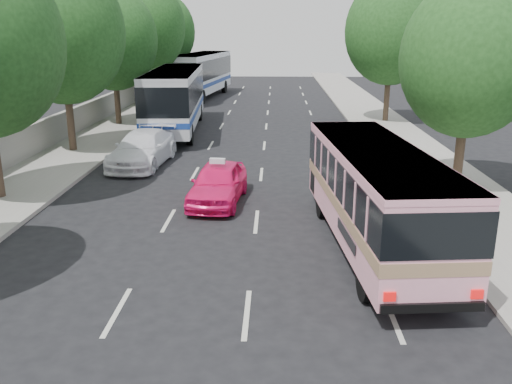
{
  "coord_description": "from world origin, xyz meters",
  "views": [
    {
      "loc": [
        1.59,
        -12.67,
        6.06
      ],
      "look_at": [
        1.06,
        2.06,
        1.6
      ],
      "focal_mm": 38.0,
      "sensor_mm": 36.0,
      "label": 1
    }
  ],
  "objects_px": {
    "white_pickup": "(143,149)",
    "tour_coach_front": "(175,95)",
    "pink_taxi": "(218,183)",
    "pink_bus": "(376,188)",
    "tour_coach_rear": "(201,71)"
  },
  "relations": [
    {
      "from": "white_pickup",
      "to": "tour_coach_front",
      "type": "distance_m",
      "value": 8.89
    },
    {
      "from": "pink_taxi",
      "to": "tour_coach_front",
      "type": "distance_m",
      "value": 14.87
    },
    {
      "from": "pink_bus",
      "to": "white_pickup",
      "type": "xyz_separation_m",
      "value": [
        -8.91,
        9.57,
        -1.04
      ]
    },
    {
      "from": "tour_coach_front",
      "to": "tour_coach_rear",
      "type": "bearing_deg",
      "value": 88.22
    },
    {
      "from": "pink_bus",
      "to": "pink_taxi",
      "type": "distance_m",
      "value": 6.46
    },
    {
      "from": "pink_taxi",
      "to": "tour_coach_front",
      "type": "xyz_separation_m",
      "value": [
        -4.04,
        14.24,
        1.49
      ]
    },
    {
      "from": "pink_bus",
      "to": "white_pickup",
      "type": "distance_m",
      "value": 13.11
    },
    {
      "from": "pink_taxi",
      "to": "tour_coach_rear",
      "type": "xyz_separation_m",
      "value": [
        -4.76,
        31.09,
        1.62
      ]
    },
    {
      "from": "pink_bus",
      "to": "tour_coach_rear",
      "type": "distance_m",
      "value": 36.49
    },
    {
      "from": "white_pickup",
      "to": "tour_coach_rear",
      "type": "bearing_deg",
      "value": 96.42
    },
    {
      "from": "pink_bus",
      "to": "pink_taxi",
      "type": "height_order",
      "value": "pink_bus"
    },
    {
      "from": "pink_taxi",
      "to": "tour_coach_rear",
      "type": "distance_m",
      "value": 31.5
    },
    {
      "from": "pink_taxi",
      "to": "tour_coach_front",
      "type": "relative_size",
      "value": 0.34
    },
    {
      "from": "pink_bus",
      "to": "tour_coach_front",
      "type": "bearing_deg",
      "value": 110.53
    },
    {
      "from": "pink_bus",
      "to": "tour_coach_front",
      "type": "height_order",
      "value": "tour_coach_front"
    }
  ]
}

